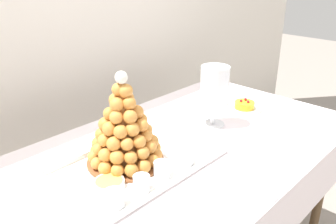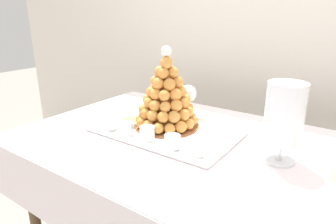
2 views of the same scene
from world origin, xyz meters
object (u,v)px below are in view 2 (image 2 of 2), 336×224
croquembouche (166,96)px  dessert_cup_mid_left (126,129)px  serving_tray (166,131)px  dessert_cup_mid_right (172,142)px  wine_glass (188,95)px  creme_brulee_ramekin (130,122)px  dessert_cup_centre (147,134)px  dessert_cup_right (195,149)px  macaron_goblet (284,114)px  dessert_cup_left (109,124)px

croquembouche → dessert_cup_mid_left: size_ratio=6.27×
serving_tray → dessert_cup_mid_right: bearing=-46.5°
croquembouche → dessert_cup_mid_left: croquembouche is taller
dessert_cup_mid_left → wine_glass: wine_glass is taller
dessert_cup_mid_left → creme_brulee_ramekin: 0.11m
dessert_cup_centre → croquembouche: bearing=98.3°
croquembouche → dessert_cup_right: (0.23, -0.17, -0.11)m
dessert_cup_mid_left → dessert_cup_right: size_ratio=0.95×
macaron_goblet → wine_glass: bearing=162.7°
croquembouche → dessert_cup_centre: 0.19m
dessert_cup_left → dessert_cup_right: bearing=-0.9°
dessert_cup_right → creme_brulee_ramekin: size_ratio=0.58×
dessert_cup_mid_right → wine_glass: 0.30m
dessert_cup_left → dessert_cup_mid_left: bearing=-3.3°
dessert_cup_centre → dessert_cup_mid_right: bearing=-0.9°
creme_brulee_ramekin → wine_glass: (0.17, 0.18, 0.11)m
serving_tray → dessert_cup_right: bearing=-31.0°
dessert_cup_mid_left → dessert_cup_mid_right: dessert_cup_mid_left is taller
dessert_cup_left → dessert_cup_mid_left: size_ratio=1.18×
serving_tray → dessert_cup_left: bearing=-149.9°
dessert_cup_mid_right → serving_tray: bearing=133.5°
dessert_cup_right → dessert_cup_left: bearing=179.1°
dessert_cup_centre → macaron_goblet: (0.45, 0.13, 0.13)m
wine_glass → dessert_cup_right: bearing=-54.4°
dessert_cup_left → dessert_cup_centre: (0.20, 0.00, 0.00)m
serving_tray → dessert_cup_centre: size_ratio=10.10×
serving_tray → creme_brulee_ramekin: (-0.16, -0.04, 0.02)m
croquembouche → dessert_cup_centre: bearing=-81.7°
dessert_cup_centre → macaron_goblet: size_ratio=0.21×
dessert_cup_mid_left → macaron_goblet: (0.55, 0.14, 0.13)m
serving_tray → croquembouche: size_ratio=1.71×
serving_tray → wine_glass: size_ratio=3.36×
dessert_cup_centre → wine_glass: 0.28m
dessert_cup_centre → macaron_goblet: macaron_goblet is taller
croquembouche → dessert_cup_mid_right: size_ratio=5.75×
dessert_cup_left → wine_glass: bearing=50.4°
dessert_cup_centre → dessert_cup_mid_left: bearing=-175.3°
dessert_cup_mid_right → macaron_goblet: bearing=21.3°
dessert_cup_mid_left → dessert_cup_right: (0.31, -0.00, -0.00)m
dessert_cup_left → macaron_goblet: macaron_goblet is taller
croquembouche → dessert_cup_right: bearing=-35.5°
creme_brulee_ramekin → macaron_goblet: (0.61, 0.05, 0.14)m
serving_tray → wine_glass: wine_glass is taller
serving_tray → croquembouche: croquembouche is taller
dessert_cup_left → dessert_cup_mid_right: (0.32, 0.00, 0.00)m
dessert_cup_left → creme_brulee_ramekin: bearing=61.0°
dessert_cup_left → macaron_goblet: (0.65, 0.13, 0.13)m
croquembouche → serving_tray: bearing=-58.5°
dessert_cup_left → croquembouche: bearing=41.7°
macaron_goblet → dessert_cup_centre: bearing=-164.1°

